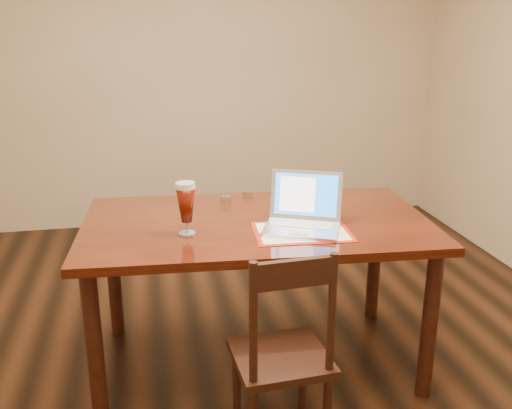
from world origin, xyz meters
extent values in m
plane|color=black|center=(0.00, 0.00, 0.00)|extent=(5.00, 5.00, 0.00)
cube|color=tan|center=(0.00, 2.50, 1.35)|extent=(4.50, 0.01, 2.70)
cube|color=#521A0A|center=(0.08, 0.08, 0.81)|extent=(1.84, 1.11, 0.04)
cylinder|color=#36170D|center=(-0.74, -0.28, 0.39)|extent=(0.08, 0.08, 0.79)
cylinder|color=#36170D|center=(0.85, -0.38, 0.39)|extent=(0.08, 0.08, 0.79)
cylinder|color=#36170D|center=(-0.69, 0.54, 0.39)|extent=(0.08, 0.08, 0.79)
cylinder|color=#36170D|center=(0.91, 0.43, 0.39)|extent=(0.08, 0.08, 0.79)
cube|color=#A81A0F|center=(0.26, -0.14, 0.83)|extent=(0.49, 0.36, 0.00)
cube|color=silver|center=(0.26, -0.14, 0.84)|extent=(0.44, 0.31, 0.00)
cube|color=silver|center=(0.26, -0.13, 0.85)|extent=(0.43, 0.37, 0.02)
cube|color=silver|center=(0.28, -0.08, 0.85)|extent=(0.32, 0.22, 0.00)
cube|color=#B5B5BA|center=(0.23, -0.19, 0.85)|extent=(0.11, 0.10, 0.00)
cube|color=silver|center=(0.32, 0.02, 0.97)|extent=(0.36, 0.21, 0.24)
cube|color=blue|center=(0.32, 0.01, 0.98)|extent=(0.31, 0.18, 0.20)
cube|color=white|center=(0.28, 0.03, 0.98)|extent=(0.18, 0.11, 0.17)
cylinder|color=silver|center=(-0.29, -0.06, 0.84)|extent=(0.08, 0.08, 0.01)
cylinder|color=silver|center=(-0.29, -0.06, 0.87)|extent=(0.01, 0.01, 0.06)
cylinder|color=silver|center=(-0.29, -0.06, 1.07)|extent=(0.09, 0.09, 0.02)
cylinder|color=silver|center=(-0.29, -0.06, 1.09)|extent=(0.09, 0.09, 0.01)
cylinder|color=silver|center=(-0.03, 0.40, 0.85)|extent=(0.06, 0.06, 0.04)
cylinder|color=silver|center=(0.11, 0.47, 0.85)|extent=(0.06, 0.06, 0.04)
cube|color=black|center=(0.06, -0.55, 0.41)|extent=(0.43, 0.41, 0.04)
cylinder|color=black|center=(-0.11, -0.40, 0.20)|extent=(0.04, 0.04, 0.39)
cylinder|color=black|center=(0.22, -0.38, 0.20)|extent=(0.04, 0.04, 0.39)
cylinder|color=black|center=(-0.09, -0.71, 0.69)|extent=(0.03, 0.03, 0.52)
cylinder|color=black|center=(0.24, -0.69, 0.69)|extent=(0.03, 0.03, 0.52)
cube|color=black|center=(0.07, -0.70, 0.89)|extent=(0.33, 0.05, 0.12)
camera|label=1|loc=(-0.46, -2.64, 1.82)|focal=40.00mm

